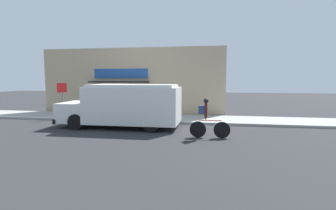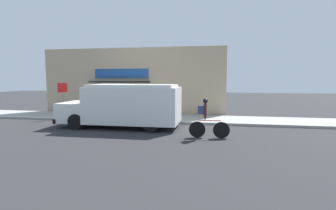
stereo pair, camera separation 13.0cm
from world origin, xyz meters
TOP-DOWN VIEW (x-y plane):
  - ground_plane at (0.00, 0.00)m, footprint 70.00×70.00m
  - sidewalk at (0.00, 1.50)m, footprint 28.00×2.99m
  - storefront at (-0.03, 3.39)m, footprint 13.32×1.08m
  - school_bus at (1.32, -1.44)m, footprint 6.35×2.86m
  - cyclist at (5.63, -3.19)m, footprint 1.75×0.22m
  - stop_sign_post at (-3.63, 0.70)m, footprint 0.45×0.45m
  - trash_bin at (2.22, 1.48)m, footprint 0.52×0.52m

SIDE VIEW (x-z plane):
  - ground_plane at x=0.00m, z-range 0.00..0.00m
  - sidewalk at x=0.00m, z-range 0.00..0.14m
  - trash_bin at x=2.22m, z-range 0.14..1.00m
  - cyclist at x=5.63m, z-range -0.04..1.68m
  - school_bus at x=1.32m, z-range 0.04..2.31m
  - stop_sign_post at x=-3.63m, z-range 0.51..2.71m
  - storefront at x=-0.03m, z-range 0.01..4.74m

